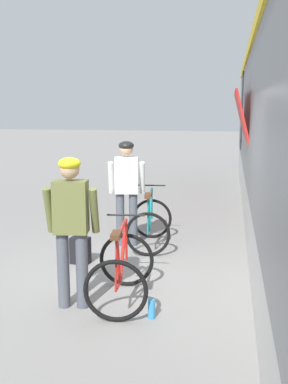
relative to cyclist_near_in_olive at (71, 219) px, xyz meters
The scene contains 7 objects.
ground_plane 1.42m from the cyclist_near_in_olive, 52.30° to the left, with size 80.00×80.00×0.00m, color gray.
cyclist_near_in_olive is the anchor object (origin of this frame).
cyclist_far_in_white 2.49m from the cyclist_near_in_olive, 88.40° to the left, with size 0.65×0.38×1.76m.
bicycle_near_red 0.87m from the cyclist_near_in_olive, 22.49° to the left, with size 0.82×1.14×0.99m.
bicycle_far_teal 2.60m from the cyclist_near_in_olive, 79.26° to the left, with size 0.82×1.14×0.99m.
backpack_on_platform 1.74m from the cyclist_near_in_olive, 105.62° to the left, with size 0.28×0.18×0.40m, color black.
water_bottle_near_the_bikes 1.35m from the cyclist_near_in_olive, ahead, with size 0.08×0.08×0.22m, color #338CCC.
Camera 1 is at (1.17, -5.51, 2.30)m, focal length 42.48 mm.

